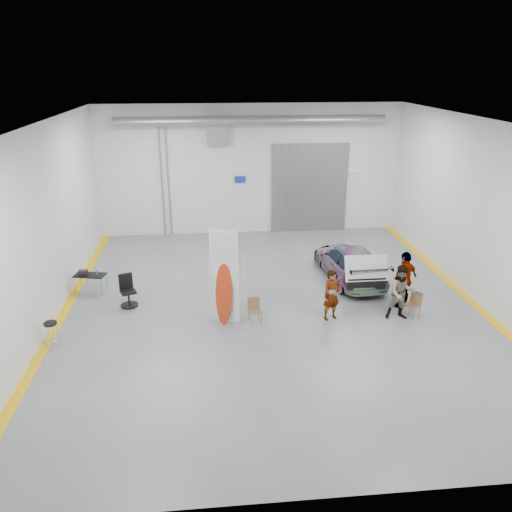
{
  "coord_description": "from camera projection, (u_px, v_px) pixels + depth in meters",
  "views": [
    {
      "loc": [
        -2.0,
        -14.93,
        7.64
      ],
      "look_at": [
        -0.45,
        0.85,
        1.5
      ],
      "focal_mm": 35.0,
      "sensor_mm": 36.0,
      "label": 1
    }
  ],
  "objects": [
    {
      "name": "person_b",
      "position": [
        402.0,
        292.0,
        15.67
      ],
      "size": [
        0.95,
        0.77,
        1.82
      ],
      "primitive_type": "imported",
      "rotation": [
        0.0,
        0.0,
        -0.1
      ],
      "color": "teal",
      "rests_on": "ground"
    },
    {
      "name": "shop_stool",
      "position": [
        52.0,
        334.0,
        14.28
      ],
      "size": [
        0.39,
        0.39,
        0.77
      ],
      "rotation": [
        0.0,
        0.0,
        0.15
      ],
      "color": "black",
      "rests_on": "ground"
    },
    {
      "name": "ground",
      "position": [
        272.0,
        306.0,
        16.79
      ],
      "size": [
        16.0,
        16.0,
        0.0
      ],
      "primitive_type": "plane",
      "color": "slate",
      "rests_on": "ground"
    },
    {
      "name": "sedan_car",
      "position": [
        350.0,
        262.0,
        18.78
      ],
      "size": [
        2.11,
        4.48,
        1.26
      ],
      "primitive_type": "imported",
      "rotation": [
        0.0,
        0.0,
        3.22
      ],
      "color": "silver",
      "rests_on": "ground"
    },
    {
      "name": "person_c",
      "position": [
        404.0,
        280.0,
        16.42
      ],
      "size": [
        1.22,
        0.98,
        1.96
      ],
      "primitive_type": "imported",
      "rotation": [
        0.0,
        0.0,
        3.68
      ],
      "color": "#A15935",
      "rests_on": "ground"
    },
    {
      "name": "room_shell",
      "position": [
        272.0,
        172.0,
        17.4
      ],
      "size": [
        14.02,
        16.18,
        6.01
      ],
      "color": "silver",
      "rests_on": "ground"
    },
    {
      "name": "folding_chair_far",
      "position": [
        411.0,
        310.0,
        15.94
      ],
      "size": [
        0.56,
        0.67,
        0.87
      ],
      "rotation": [
        0.0,
        0.0,
        -0.99
      ],
      "color": "brown",
      "rests_on": "ground"
    },
    {
      "name": "trunk_lid",
      "position": [
        366.0,
        266.0,
        16.75
      ],
      "size": [
        1.47,
        0.89,
        0.04
      ],
      "primitive_type": "cube",
      "color": "silver",
      "rests_on": "sedan_car"
    },
    {
      "name": "work_table",
      "position": [
        88.0,
        275.0,
        17.58
      ],
      "size": [
        1.16,
        0.75,
        0.87
      ],
      "rotation": [
        0.0,
        0.0,
        -0.22
      ],
      "color": "gray",
      "rests_on": "ground"
    },
    {
      "name": "person_a",
      "position": [
        332.0,
        295.0,
        15.68
      ],
      "size": [
        0.7,
        0.58,
        1.66
      ],
      "primitive_type": "imported",
      "rotation": [
        0.0,
        0.0,
        0.34
      ],
      "color": "#8D704D",
      "rests_on": "ground"
    },
    {
      "name": "surfboard_display",
      "position": [
        227.0,
        285.0,
        15.22
      ],
      "size": [
        0.87,
        0.49,
        3.26
      ],
      "rotation": [
        0.0,
        0.0,
        -0.38
      ],
      "color": "white",
      "rests_on": "ground"
    },
    {
      "name": "office_chair",
      "position": [
        129.0,
        292.0,
        16.68
      ],
      "size": [
        0.62,
        0.65,
        1.09
      ],
      "rotation": [
        0.0,
        0.0,
        0.37
      ],
      "color": "black",
      "rests_on": "ground"
    },
    {
      "name": "folding_chair_near",
      "position": [
        255.0,
        315.0,
        15.63
      ],
      "size": [
        0.44,
        0.45,
        0.81
      ],
      "rotation": [
        0.0,
        0.0,
        0.15
      ],
      "color": "brown",
      "rests_on": "ground"
    }
  ]
}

